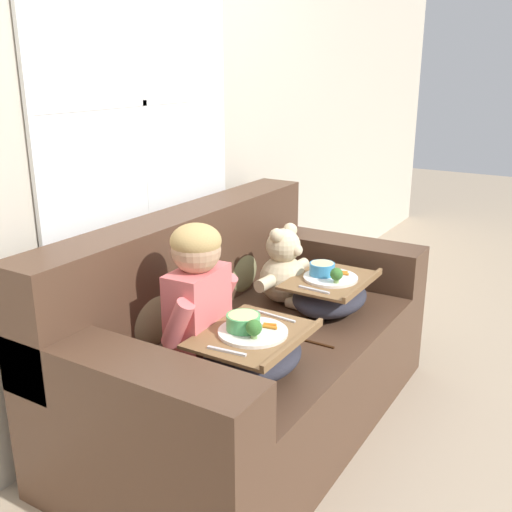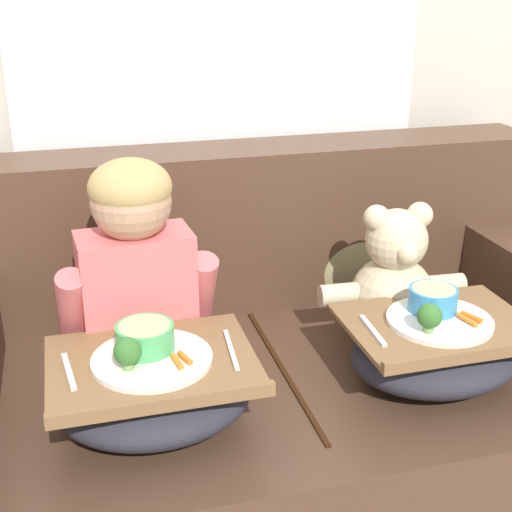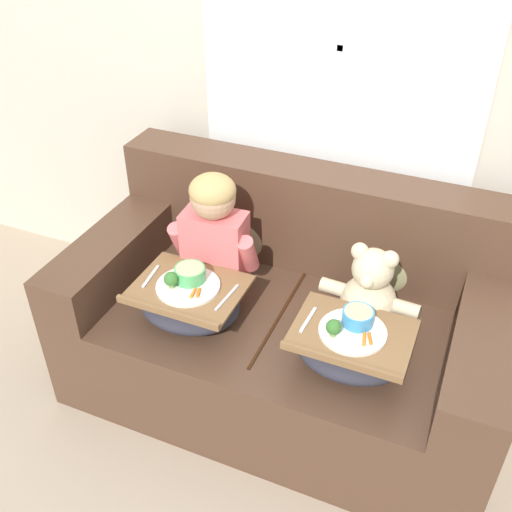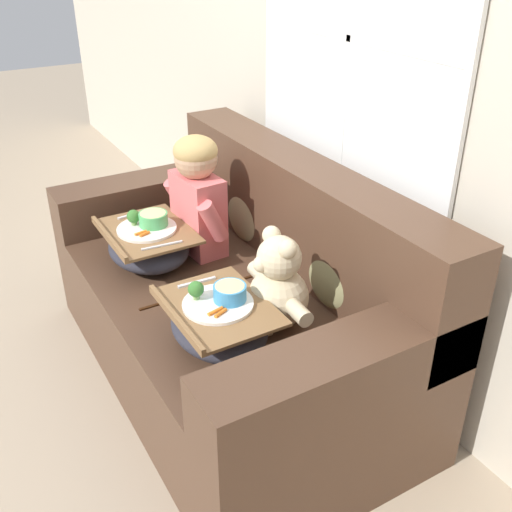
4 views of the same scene
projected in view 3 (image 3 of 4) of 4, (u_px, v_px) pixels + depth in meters
The scene contains 9 objects.
ground_plane at pixel (281, 386), 2.72m from camera, with size 14.00×14.00×0.00m, color tan.
wall_back_with_window at pixel (342, 60), 2.40m from camera, with size 8.00×0.08×2.60m.
couch at pixel (288, 322), 2.57m from camera, with size 1.75×0.95×0.91m.
throw_pillow_behind_child at pixel (240, 224), 2.68m from camera, with size 0.34×0.16×0.35m.
throw_pillow_behind_teddy at pixel (385, 257), 2.47m from camera, with size 0.32×0.15×0.33m.
child_figure at pixel (214, 228), 2.42m from camera, with size 0.38×0.19×0.52m.
teddy_bear at pixel (369, 294), 2.29m from camera, with size 0.40×0.28×0.37m.
lap_tray_child at pixel (189, 301), 2.36m from camera, with size 0.43×0.34×0.23m.
lap_tray_teddy at pixel (351, 347), 2.15m from camera, with size 0.42×0.33×0.23m.
Camera 3 is at (0.62, -1.76, 2.06)m, focal length 42.00 mm.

